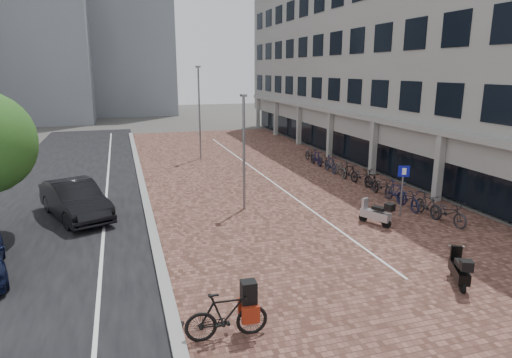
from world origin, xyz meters
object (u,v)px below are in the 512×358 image
(hero_bike, at_px, (227,315))
(parking_sign, at_px, (403,183))
(scooter_front, at_px, (376,213))
(car_dark, at_px, (75,200))
(scooter_mid, at_px, (459,268))

(hero_bike, relative_size, parking_sign, 0.89)
(scooter_front, bearing_deg, parking_sign, -5.47)
(car_dark, distance_m, parking_sign, 14.44)
(scooter_mid, bearing_deg, parking_sign, 98.23)
(car_dark, relative_size, parking_sign, 2.14)
(hero_bike, xyz_separation_m, scooter_front, (7.89, 6.13, -0.10))
(hero_bike, bearing_deg, car_dark, 24.02)
(scooter_mid, xyz_separation_m, parking_sign, (2.12, 6.07, 1.03))
(car_dark, bearing_deg, parking_sign, -38.95)
(scooter_front, distance_m, scooter_mid, 5.49)
(scooter_front, relative_size, scooter_mid, 1.02)
(car_dark, bearing_deg, hero_bike, -90.80)
(scooter_front, height_order, scooter_mid, scooter_front)
(scooter_mid, bearing_deg, hero_bike, -147.42)
(scooter_mid, bearing_deg, car_dark, 166.41)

